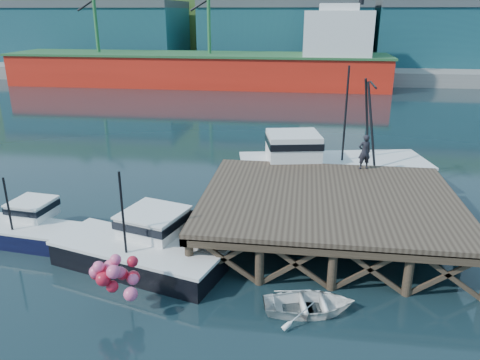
% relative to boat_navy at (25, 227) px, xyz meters
% --- Properties ---
extents(ground, '(300.00, 300.00, 0.00)m').
position_rel_boat_navy_xyz_m(ground, '(8.81, 2.42, -0.69)').
color(ground, black).
rests_on(ground, ground).
extents(wharf, '(12.00, 10.00, 2.62)m').
position_rel_boat_navy_xyz_m(wharf, '(14.31, 2.23, 1.25)').
color(wharf, brown).
rests_on(wharf, ground).
extents(far_quay, '(160.00, 40.00, 2.00)m').
position_rel_boat_navy_xyz_m(far_quay, '(8.81, 72.42, 0.31)').
color(far_quay, gray).
rests_on(far_quay, ground).
extents(warehouse_left, '(32.00, 16.00, 9.00)m').
position_rel_boat_navy_xyz_m(warehouse_left, '(-26.19, 67.42, 5.81)').
color(warehouse_left, '#1B575C').
rests_on(warehouse_left, far_quay).
extents(warehouse_mid, '(28.00, 16.00, 9.00)m').
position_rel_boat_navy_xyz_m(warehouse_mid, '(8.81, 67.42, 5.81)').
color(warehouse_mid, '#1B575C').
rests_on(warehouse_mid, far_quay).
extents(warehouse_right, '(30.00, 16.00, 9.00)m').
position_rel_boat_navy_xyz_m(warehouse_right, '(38.81, 67.42, 5.81)').
color(warehouse_right, '#1B575C').
rests_on(warehouse_right, far_quay).
extents(cargo_ship, '(55.50, 10.00, 13.75)m').
position_rel_boat_navy_xyz_m(cargo_ship, '(0.35, 50.42, 2.62)').
color(cargo_ship, red).
rests_on(cargo_ship, ground).
extents(hillside, '(220.00, 50.00, 22.00)m').
position_rel_boat_navy_xyz_m(hillside, '(8.81, 102.42, 10.31)').
color(hillside, '#2D511E').
rests_on(hillside, ground).
extents(boat_navy, '(5.69, 3.28, 3.44)m').
position_rel_boat_navy_xyz_m(boat_navy, '(0.00, 0.00, 0.00)').
color(boat_navy, black).
rests_on(boat_navy, ground).
extents(boat_black, '(7.86, 6.51, 4.57)m').
position_rel_boat_navy_xyz_m(boat_black, '(6.32, -1.47, 0.15)').
color(boat_black, black).
rests_on(boat_black, ground).
extents(trawler, '(11.74, 6.08, 7.48)m').
position_rel_boat_navy_xyz_m(trawler, '(14.56, 8.92, 0.85)').
color(trawler, beige).
rests_on(trawler, ground).
extents(dinghy, '(3.71, 2.95, 0.69)m').
position_rel_boat_navy_xyz_m(dinghy, '(13.46, -3.92, -0.35)').
color(dinghy, white).
rests_on(dinghy, ground).
extents(dockworker, '(0.81, 0.64, 1.94)m').
position_rel_boat_navy_xyz_m(dockworker, '(16.31, 6.78, 2.40)').
color(dockworker, black).
rests_on(dockworker, wharf).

